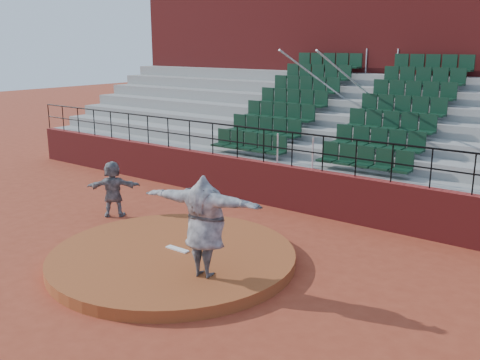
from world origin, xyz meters
name	(u,v)px	position (x,y,z in m)	size (l,w,h in m)	color
ground	(173,262)	(0.00, 0.00, 0.00)	(90.00, 90.00, 0.00)	#963821
pitchers_mound	(173,257)	(0.00, 0.00, 0.12)	(5.50, 5.50, 0.25)	#984722
pitching_rubber	(177,249)	(0.00, 0.15, 0.27)	(0.60, 0.15, 0.03)	white
boundary_wall	(291,188)	(0.00, 5.00, 0.65)	(24.00, 0.30, 1.30)	maroon
wall_railing	(292,142)	(0.00, 5.00, 2.03)	(24.04, 0.05, 1.03)	black
seating_deck	(348,144)	(0.00, 8.65, 1.43)	(24.00, 5.97, 4.63)	gray
press_box_facade	(396,76)	(0.00, 12.60, 3.55)	(24.00, 3.00, 7.10)	maroon
pitcher	(205,226)	(1.40, -0.50, 1.29)	(2.55, 0.69, 2.08)	black
fielder	(113,189)	(-3.66, 1.40, 0.80)	(1.49, 0.47, 1.61)	black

